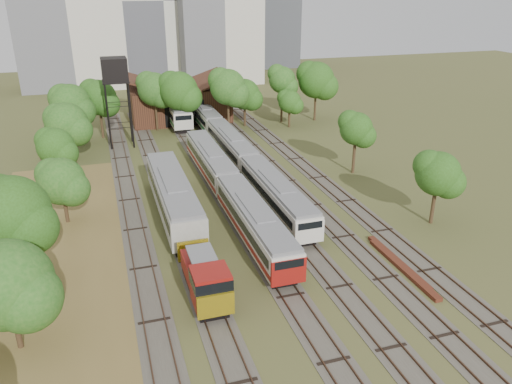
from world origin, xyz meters
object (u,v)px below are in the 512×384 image
object	(u,v)px
shunter_locomotive	(206,280)
water_tower	(115,72)
railcar_green_set	(231,146)
railcar_red_set	(229,188)

from	to	relation	value
shunter_locomotive	water_tower	bearing A→B (deg)	94.79
railcar_green_set	water_tower	xyz separation A→B (m)	(-13.40, 10.28, 8.58)
railcar_red_set	water_tower	distance (m)	27.59
railcar_red_set	shunter_locomotive	bearing A→B (deg)	-110.42
railcar_green_set	shunter_locomotive	world-z (taller)	shunter_locomotive
railcar_red_set	shunter_locomotive	world-z (taller)	shunter_locomotive
water_tower	shunter_locomotive	bearing A→B (deg)	-85.21
water_tower	railcar_green_set	bearing A→B (deg)	-37.50
shunter_locomotive	railcar_red_set	bearing A→B (deg)	69.58
shunter_locomotive	water_tower	xyz separation A→B (m)	(-3.40, 40.61, 8.72)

